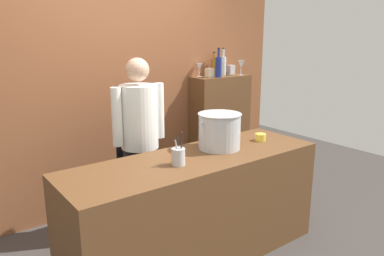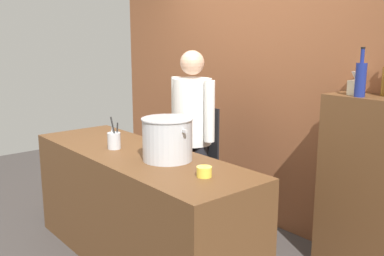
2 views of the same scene
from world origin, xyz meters
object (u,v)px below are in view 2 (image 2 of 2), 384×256
Objects in this scene: wine_glass_tall at (357,78)px; spice_tin_cream at (355,88)px; utensil_crock at (114,140)px; stockpot_large at (167,139)px; butter_jar at (204,172)px; chef at (193,130)px; wine_bottle_cobalt at (361,79)px.

wine_glass_tall is 0.15m from spice_tin_cream.
spice_tin_cream reaches higher than utensil_crock.
wine_glass_tall reaches higher than stockpot_large.
wine_glass_tall is (0.27, 1.28, 0.54)m from butter_jar.
chef is 1.42m from wine_glass_tall.
chef reaches higher than butter_jar.
wine_glass_tall reaches higher than spice_tin_cream.
utensil_crock is (-0.53, -0.14, -0.09)m from stockpot_large.
wine_glass_tall reaches higher than butter_jar.
wine_glass_tall reaches higher than utensil_crock.
wine_glass_tall is at bearing -153.61° from chef.
chef is at bearing -158.30° from spice_tin_cream.
stockpot_large is 4.10× the size of spice_tin_cream.
chef is 16.86× the size of butter_jar.
wine_glass_tall is (-0.14, 0.19, -0.01)m from wine_bottle_cobalt.
stockpot_large is at bearing -125.86° from spice_tin_cream.
wine_bottle_cobalt reaches higher than chef.
wine_bottle_cobalt is at bearing 69.12° from butter_jar.
utensil_crock is at bearing -140.20° from wine_bottle_cobalt.
utensil_crock is at bearing -136.91° from spice_tin_cream.
butter_jar is at bearing -110.88° from wine_bottle_cobalt.
butter_jar is 1.29m from spice_tin_cream.
stockpot_large is at bearing -120.93° from wine_glass_tall.
wine_bottle_cobalt is at bearing -163.47° from chef.
chef is at bearing -162.25° from wine_bottle_cobalt.
utensil_crock is at bearing -165.47° from stockpot_large.
spice_tin_cream is at bearing -159.52° from chef.
stockpot_large is 1.25× the size of wine_bottle_cobalt.
spice_tin_cream is at bearing -62.84° from wine_glass_tall.
wine_bottle_cobalt is (0.87, 1.03, 0.43)m from stockpot_large.
spice_tin_cream reaches higher than butter_jar.
wine_bottle_cobalt reaches higher than spice_tin_cream.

